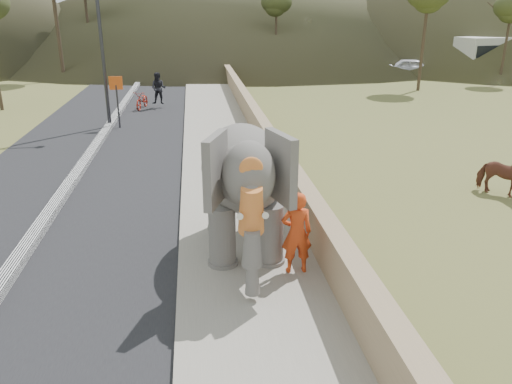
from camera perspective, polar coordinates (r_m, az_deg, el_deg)
road at (r=16.91m, az=-20.37°, el=0.71°), size 7.00×120.00×0.03m
median at (r=16.88m, az=-20.41°, el=1.01°), size 0.35×120.00×0.22m
walkway at (r=16.45m, az=-3.22°, el=1.68°), size 3.00×120.00×0.15m
parapet at (r=16.49m, az=2.48°, el=3.47°), size 0.30×120.00×1.10m
lamppost at (r=24.21m, az=-16.75°, el=18.46°), size 1.76×0.36×8.00m
signboard at (r=24.15m, az=-15.63°, el=10.83°), size 0.60×0.08×2.40m
cow at (r=16.57m, az=26.34°, el=1.70°), size 1.55×1.52×1.26m
distant_car at (r=43.85m, az=17.60°, el=13.40°), size 4.55×2.95×1.44m
elephant_and_man at (r=11.11m, az=-1.38°, el=0.80°), size 2.35×4.13×2.95m
motorcyclist at (r=28.80m, az=-12.08°, el=10.80°), size 1.94×1.97×1.99m
trees at (r=35.75m, az=-12.99°, el=17.87°), size 35.70×44.59×9.54m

